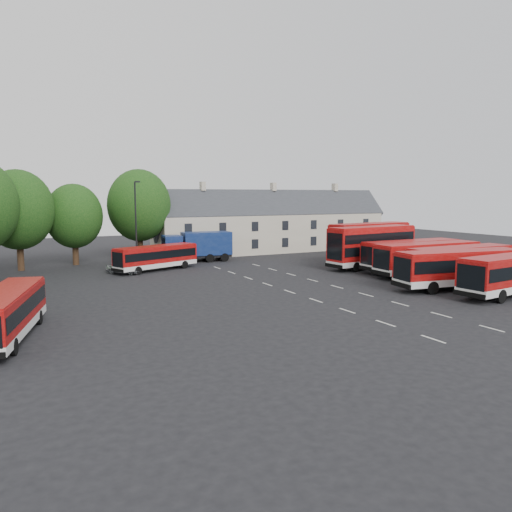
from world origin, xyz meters
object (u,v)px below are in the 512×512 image
object	(u,v)px
box_truck	(198,245)
silver_car	(124,268)
bus_dd_south	(372,244)
bus_west	(7,310)
lamppost	(136,223)

from	to	relation	value
box_truck	silver_car	bearing A→B (deg)	-146.40
box_truck	bus_dd_south	bearing A→B (deg)	-36.57
silver_car	bus_west	bearing A→B (deg)	-162.08
bus_dd_south	lamppost	world-z (taller)	lamppost
box_truck	lamppost	distance (m)	9.80
silver_car	lamppost	bearing A→B (deg)	2.43
box_truck	lamppost	xyz separation A→B (m)	(-8.54, -3.62, 3.15)
bus_dd_south	bus_west	distance (m)	39.58
lamppost	bus_west	bearing A→B (deg)	-119.52
silver_car	lamppost	distance (m)	5.33
bus_dd_south	bus_west	xyz separation A→B (m)	(-37.43, -12.83, -0.99)
bus_west	box_truck	distance (m)	34.59
box_truck	lamppost	bearing A→B (deg)	-151.71
box_truck	silver_car	world-z (taller)	box_truck
silver_car	lamppost	size ratio (longest dim) A/B	0.39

